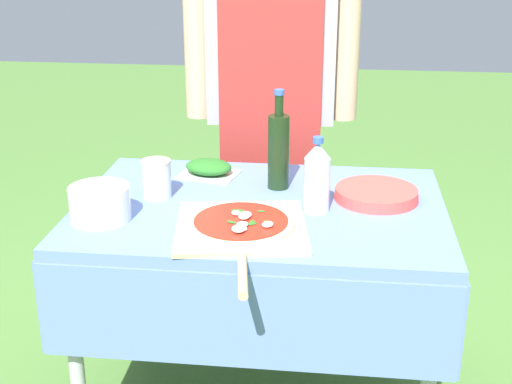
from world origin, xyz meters
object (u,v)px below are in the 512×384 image
Objects in this scene: sauce_jar at (157,181)px; mixing_tub at (100,203)px; prep_table at (260,233)px; water_bottle at (317,177)px; person_cook at (271,78)px; herb_container at (209,168)px; plate_stack at (376,194)px; pizza_on_peel at (241,227)px; oil_bottle at (279,149)px.

mixing_tub is at bearing -121.16° from sauce_jar.
water_bottle is at bearing -10.45° from prep_table.
water_bottle is at bearing 103.35° from person_cook.
herb_container is (-0.17, -0.39, -0.23)m from person_cook.
mixing_tub is at bearing -120.65° from herb_container.
sauce_jar is at bearing 175.31° from prep_table.
plate_stack reaches higher than prep_table.
pizza_on_peel reaches higher than plate_stack.
oil_bottle reaches higher than mixing_tub.
pizza_on_peel reaches higher than prep_table.
person_cook reaches higher than herb_container.
person_cook is 0.71m from water_bottle.
prep_table is 0.66× the size of person_cook.
plate_stack is (0.31, -0.07, -0.11)m from oil_bottle.
water_bottle is at bearing -55.02° from oil_bottle.
sauce_jar reaches higher than mixing_tub.
mixing_tub is 1.46× the size of sauce_jar.
prep_table is at bearing -166.55° from plate_stack.
water_bottle is at bearing -147.57° from plate_stack.
pizza_on_peel is at bearing -101.51° from oil_bottle.
sauce_jar reaches higher than herb_container.
mixing_tub is (-0.49, -0.32, -0.08)m from oil_bottle.
water_bottle reaches higher than pizza_on_peel.
plate_stack is (0.18, 0.12, -0.09)m from water_bottle.
person_cook is 0.70m from sauce_jar.
mixing_tub is 0.23m from sauce_jar.
oil_bottle is at bearing 167.52° from plate_stack.
pizza_on_peel is at bearing -37.68° from sauce_jar.
mixing_tub is at bearing -162.42° from plate_stack.
plate_stack is at bearing -15.84° from herb_container.
mixing_tub is (-0.24, -0.41, 0.02)m from herb_container.
water_bottle reaches higher than herb_container.
herb_container is 0.58m from plate_stack.
plate_stack is (0.35, 0.08, 0.11)m from prep_table.
person_cook is 9.90× the size of mixing_tub.
person_cook is at bearing 66.12° from herb_container.
prep_table is 0.36m from sauce_jar.
prep_table is at bearing 20.71° from mixing_tub.
mixing_tub is (-0.41, 0.03, 0.04)m from pizza_on_peel.
pizza_on_peel is at bearing -68.88° from herb_container.
oil_bottle is 2.69× the size of sauce_jar.
oil_bottle reaches higher than water_bottle.
prep_table is 0.27m from water_bottle.
prep_table is 0.34m from herb_container.
prep_table is at bearing -4.69° from sauce_jar.
mixing_tub is at bearing -159.29° from prep_table.
water_bottle reaches higher than mixing_tub.
herb_container is (-0.17, 0.44, 0.01)m from pizza_on_peel.
water_bottle is (0.20, 0.17, 0.09)m from pizza_on_peel.
oil_bottle is 1.85× the size of mixing_tub.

